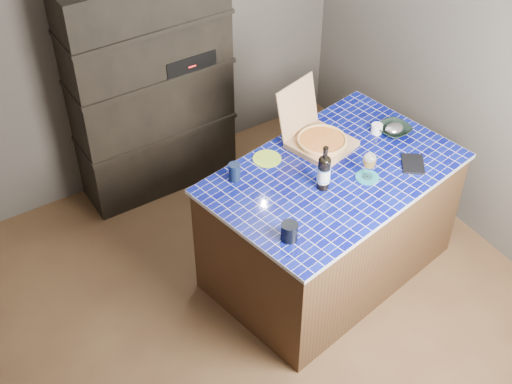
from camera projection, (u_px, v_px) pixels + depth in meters
room at (262, 160)px, 4.10m from camera, size 3.50×3.50×3.50m
shelving_unit at (151, 87)px, 5.30m from camera, size 1.20×0.41×1.80m
kitchen_island at (330, 222)px, 4.87m from camera, size 1.80×1.32×0.90m
pizza_box at (319, 139)px, 4.74m from camera, size 0.47×0.53×0.40m
mead_bottle at (324, 172)px, 4.38m from camera, size 0.08×0.08×0.32m
teal_trivet at (367, 177)px, 4.53m from camera, size 0.15×0.15×0.01m
wine_glass at (370, 161)px, 4.44m from camera, size 0.09×0.09×0.19m
tumbler at (289, 232)px, 4.08m from camera, size 0.10×0.10×0.11m
dvd_case at (413, 164)px, 4.62m from camera, size 0.23×0.24×0.02m
bowl at (394, 130)px, 4.87m from camera, size 0.24×0.24×0.05m
foil_contents at (394, 128)px, 4.86m from camera, size 0.13×0.11×0.06m
white_jar at (377, 129)px, 4.87m from camera, size 0.08×0.08×0.07m
navy_cup at (234, 172)px, 4.48m from camera, size 0.08×0.08×0.12m
green_trivet at (267, 159)px, 4.67m from camera, size 0.19×0.19×0.01m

